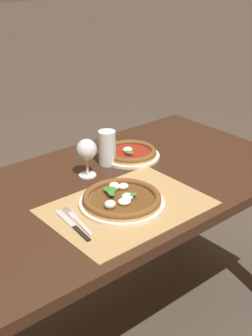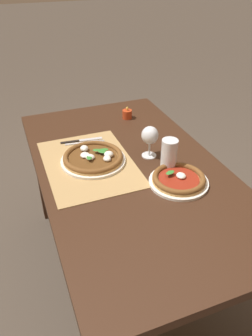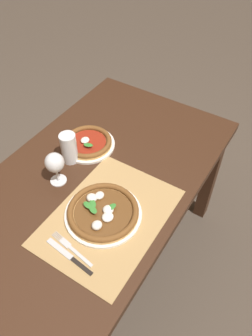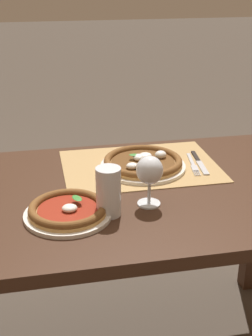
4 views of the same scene
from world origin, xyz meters
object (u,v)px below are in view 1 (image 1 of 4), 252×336
at_px(pizza_far, 130,153).
at_px(knife, 72,225).
at_px(fork, 78,220).
at_px(wine_glass, 87,151).
at_px(pizza_near, 122,199).
at_px(pint_glass, 107,148).

relative_size(pizza_far, knife, 1.17).
relative_size(pizza_far, fork, 1.26).
bearing_deg(fork, pizza_far, 30.75).
xyz_separation_m(fork, knife, (-0.03, -0.01, 0.00)).
bearing_deg(pizza_far, fork, -149.25).
height_order(pizza_far, fork, pizza_far).
relative_size(pizza_far, wine_glass, 1.63).
distance_m(pizza_near, pizza_far, 0.41).
xyz_separation_m(wine_glass, fork, (-0.23, -0.25, -0.10)).
relative_size(wine_glass, fork, 0.77).
distance_m(pizza_near, fork, 0.18).
height_order(pizza_far, wine_glass, wine_glass).
relative_size(pint_glass, fork, 0.72).
bearing_deg(pint_glass, pizza_far, -4.88).
height_order(pizza_far, knife, pizza_far).
relative_size(pizza_near, wine_glass, 1.94).
bearing_deg(pizza_far, knife, -149.76).
distance_m(pizza_far, fork, 0.55).
xyz_separation_m(pizza_far, wine_glass, (-0.24, -0.03, 0.09)).
relative_size(wine_glass, knife, 0.72).
bearing_deg(wine_glass, knife, -133.80).
xyz_separation_m(pizza_far, knife, (-0.50, -0.29, -0.01)).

